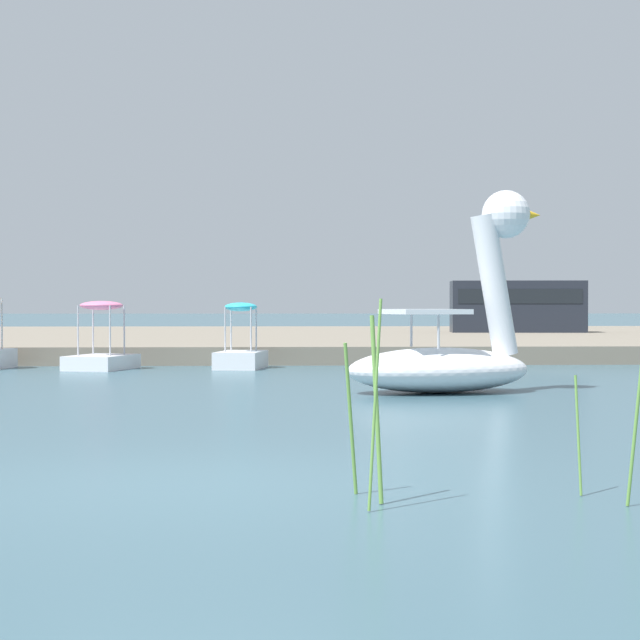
{
  "coord_description": "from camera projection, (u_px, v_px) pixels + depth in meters",
  "views": [
    {
      "loc": [
        0.52,
        -9.04,
        1.39
      ],
      "look_at": [
        1.67,
        13.83,
        1.12
      ],
      "focal_mm": 65.17,
      "sensor_mm": 36.0,
      "label": 1
    }
  ],
  "objects": [
    {
      "name": "shore_bank_far",
      "position": [
        247.0,
        339.0,
        41.08
      ],
      "size": [
        138.53,
        27.97,
        0.44
      ],
      "primitive_type": "cube",
      "color": "slate",
      "rests_on": "ground_plane"
    },
    {
      "name": "pedal_boat_pink",
      "position": [
        101.0,
        350.0,
        25.52
      ],
      "size": [
        1.58,
        2.05,
        1.51
      ],
      "color": "white",
      "rests_on": "ground_plane"
    },
    {
      "name": "pedal_boat_cyan",
      "position": [
        241.0,
        351.0,
        25.93
      ],
      "size": [
        1.24,
        1.89,
        1.48
      ],
      "color": "white",
      "rests_on": "ground_plane"
    },
    {
      "name": "ground_plane",
      "position": [
        194.0,
        485.0,
        9.02
      ],
      "size": [
        421.88,
        421.88,
        0.0
      ],
      "primitive_type": "plane",
      "color": "#385966"
    },
    {
      "name": "reed_clump_foreground",
      "position": [
        507.0,
        415.0,
        8.2
      ],
      "size": [
        2.82,
        0.88,
        1.46
      ],
      "color": "#669942",
      "rests_on": "ground_plane"
    },
    {
      "name": "parked_van",
      "position": [
        517.0,
        304.0,
        42.59
      ],
      "size": [
        4.99,
        2.19,
        1.88
      ],
      "color": "#1E232D",
      "rests_on": "shore_bank_far"
    },
    {
      "name": "swan_boat",
      "position": [
        452.0,
        342.0,
        18.73
      ],
      "size": [
        3.47,
        2.3,
        3.29
      ],
      "color": "white",
      "rests_on": "ground_plane"
    }
  ]
}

